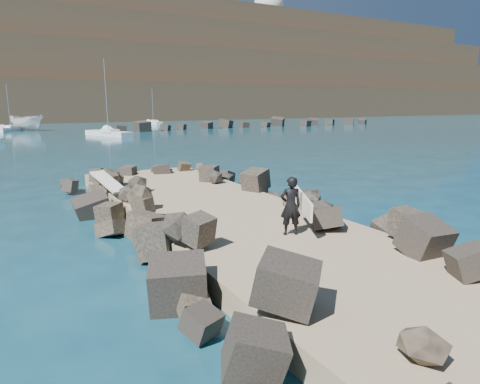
{
  "coord_description": "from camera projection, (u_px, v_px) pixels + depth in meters",
  "views": [
    {
      "loc": [
        -6.87,
        -13.24,
        4.43
      ],
      "look_at": [
        0.0,
        -1.0,
        1.5
      ],
      "focal_mm": 32.0,
      "sensor_mm": 36.0,
      "label": 1
    }
  ],
  "objects": [
    {
      "name": "ground",
      "position": [
        227.0,
        228.0,
        15.5
      ],
      "size": [
        800.0,
        800.0,
        0.0
      ],
      "primitive_type": "plane",
      "color": "#0F384C",
      "rests_on": "ground"
    },
    {
      "name": "jetty",
      "position": [
        255.0,
        234.0,
        13.73
      ],
      "size": [
        6.0,
        26.0,
        0.6
      ],
      "primitive_type": "cube",
      "color": "#8C7759",
      "rests_on": "ground"
    },
    {
      "name": "riprap_left",
      "position": [
        163.0,
        238.0,
        12.73
      ],
      "size": [
        2.6,
        22.0,
        1.0
      ],
      "primitive_type": "cube",
      "color": "black",
      "rests_on": "ground"
    },
    {
      "name": "riprap_right",
      "position": [
        316.0,
        213.0,
        15.51
      ],
      "size": [
        2.6,
        22.0,
        1.0
      ],
      "primitive_type": "cube",
      "color": "#262421",
      "rests_on": "ground"
    },
    {
      "name": "breakwater_secondary",
      "position": [
        257.0,
        124.0,
        79.1
      ],
      "size": [
        52.0,
        4.0,
        1.2
      ],
      "primitive_type": "cube",
      "color": "black",
      "rests_on": "ground"
    },
    {
      "name": "headland",
      "position": [
        45.0,
        70.0,
        153.6
      ],
      "size": [
        360.0,
        140.0,
        32.0
      ],
      "primitive_type": "cube",
      "color": "#2D4919",
      "rests_on": "ground"
    },
    {
      "name": "surfboard_resting",
      "position": [
        108.0,
        184.0,
        18.13
      ],
      "size": [
        1.06,
        2.61,
        0.08
      ],
      "primitive_type": "cube",
      "rotation": [
        0.0,
        0.0,
        0.17
      ],
      "color": "white",
      "rests_on": "riprap_left"
    },
    {
      "name": "boat_imported",
      "position": [
        27.0,
        123.0,
        69.68
      ],
      "size": [
        6.17,
        6.88,
        2.61
      ],
      "primitive_type": "imported",
      "rotation": [
        0.0,
        0.0,
        0.66
      ],
      "color": "silver",
      "rests_on": "ground"
    },
    {
      "name": "surfer_with_board",
      "position": [
        292.0,
        205.0,
        12.56
      ],
      "size": [
        1.3,
        2.0,
        1.74
      ],
      "color": "black",
      "rests_on": "jetty"
    },
    {
      "name": "radome",
      "position": [
        269.0,
        9.0,
        182.35
      ],
      "size": [
        12.61,
        12.61,
        19.96
      ],
      "color": "silver",
      "rests_on": "headland"
    },
    {
      "name": "sailboat_f",
      "position": [
        185.0,
        119.0,
        112.5
      ],
      "size": [
        2.62,
        6.09,
        7.29
      ],
      "color": "white",
      "rests_on": "ground"
    },
    {
      "name": "sailboat_c",
      "position": [
        109.0,
        133.0,
        58.78
      ],
      "size": [
        4.86,
        8.87,
        10.37
      ],
      "color": "white",
      "rests_on": "ground"
    },
    {
      "name": "sailboat_d",
      "position": [
        153.0,
        123.0,
        90.09
      ],
      "size": [
        2.06,
        6.33,
        7.58
      ],
      "color": "white",
      "rests_on": "ground"
    },
    {
      "name": "sailboat_b",
      "position": [
        11.0,
        129.0,
        68.53
      ],
      "size": [
        4.6,
        5.86,
        7.53
      ],
      "color": "white",
      "rests_on": "ground"
    },
    {
      "name": "headland_buildings",
      "position": [
        64.0,
        15.0,
        146.53
      ],
      "size": [
        137.5,
        30.5,
        5.0
      ],
      "color": "white",
      "rests_on": "headland"
    }
  ]
}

